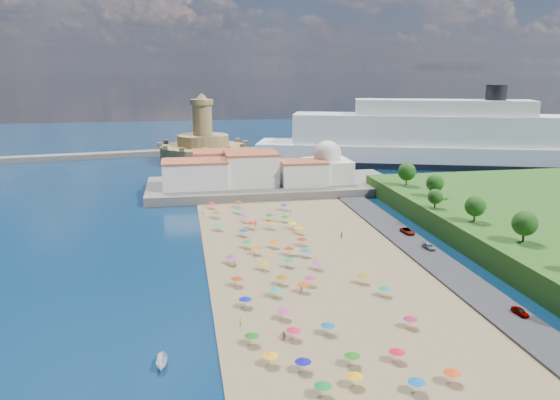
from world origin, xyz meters
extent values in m
plane|color=#071938|center=(0.00, 0.00, 0.00)|extent=(700.00, 700.00, 0.00)
cube|color=#59544C|center=(10.00, 73.00, 1.50)|extent=(90.00, 36.00, 3.00)
cube|color=#59544C|center=(-12.00, 108.00, 1.20)|extent=(18.00, 70.00, 2.40)
cube|color=silver|center=(-18.00, 69.00, 7.50)|extent=(22.00, 14.00, 9.00)
cube|color=silver|center=(2.00, 71.00, 8.50)|extent=(18.00, 16.00, 11.00)
cube|color=silver|center=(20.00, 67.00, 7.00)|extent=(16.00, 12.00, 8.00)
cube|color=silver|center=(-6.00, 83.00, 8.00)|extent=(24.00, 14.00, 10.00)
cube|color=silver|center=(30.00, 71.00, 7.00)|extent=(16.00, 16.00, 8.00)
sphere|color=silver|center=(30.00, 71.00, 13.00)|extent=(10.00, 10.00, 10.00)
cylinder|color=silver|center=(30.00, 71.00, 16.80)|extent=(1.20, 1.20, 1.60)
cylinder|color=tan|center=(-12.00, 138.00, 4.00)|extent=(40.00, 40.00, 8.00)
cylinder|color=tan|center=(-12.00, 138.00, 10.50)|extent=(24.00, 24.00, 5.00)
cylinder|color=tan|center=(-12.00, 138.00, 20.00)|extent=(9.00, 9.00, 14.00)
cylinder|color=tan|center=(-12.00, 138.00, 28.20)|extent=(10.40, 10.40, 2.40)
cone|color=tan|center=(-12.00, 138.00, 30.90)|extent=(6.00, 6.00, 3.00)
cube|color=black|center=(93.00, 108.49, 1.34)|extent=(165.85, 75.84, 2.68)
cube|color=white|center=(93.00, 108.49, 4.97)|extent=(164.78, 75.15, 9.93)
cube|color=white|center=(93.00, 108.49, 16.55)|extent=(131.96, 60.54, 13.24)
cube|color=white|center=(93.00, 108.49, 26.49)|extent=(78.19, 38.98, 6.62)
cylinder|color=black|center=(113.96, 101.55, 33.11)|extent=(8.83, 8.83, 6.62)
cylinder|color=gray|center=(1.85, 1.34, 1.25)|extent=(0.07, 0.07, 2.00)
cone|color=#93340D|center=(1.85, 1.34, 2.15)|extent=(2.50, 2.50, 0.60)
cylinder|color=gray|center=(-5.50, -22.00, 1.25)|extent=(0.07, 0.07, 2.00)
cone|color=#10997D|center=(-5.50, -22.00, 2.15)|extent=(2.50, 2.50, 0.60)
cylinder|color=gray|center=(13.83, -55.91, 1.25)|extent=(0.07, 0.07, 2.00)
cone|color=#D84311|center=(13.83, -55.91, 2.15)|extent=(2.50, 2.50, 0.60)
cylinder|color=gray|center=(6.44, 7.68, 1.25)|extent=(0.07, 0.07, 2.00)
cone|color=#9B2E0E|center=(6.44, 7.68, 2.15)|extent=(2.50, 2.50, 0.60)
cylinder|color=gray|center=(-5.64, -7.40, 1.25)|extent=(0.07, 0.07, 2.00)
cone|color=orange|center=(-5.64, -7.40, 2.15)|extent=(2.50, 2.50, 0.60)
cylinder|color=gray|center=(-6.16, -49.16, 1.25)|extent=(0.07, 0.07, 2.00)
cone|color=#110B90|center=(-6.16, -49.16, 2.15)|extent=(2.50, 2.50, 0.60)
cylinder|color=gray|center=(8.43, -49.00, 1.25)|extent=(0.07, 0.07, 2.00)
cone|color=red|center=(8.43, -49.00, 2.15)|extent=(2.50, 2.50, 0.60)
cylinder|color=gray|center=(-7.41, 8.20, 1.25)|extent=(0.07, 0.07, 2.00)
cone|color=#167D3A|center=(-7.41, 8.20, 2.15)|extent=(2.50, 2.50, 0.60)
cylinder|color=gray|center=(6.27, 29.39, 1.25)|extent=(0.07, 0.07, 2.00)
cone|color=#1D7615|center=(6.27, 29.39, 2.15)|extent=(2.50, 2.50, 0.60)
cylinder|color=gray|center=(15.43, -25.60, 1.25)|extent=(0.07, 0.07, 2.00)
cone|color=#0D7A6B|center=(15.43, -25.60, 2.15)|extent=(2.50, 2.50, 0.60)
cylinder|color=gray|center=(5.26, -0.64, 1.25)|extent=(0.07, 0.07, 2.00)
cone|color=#0D6D79|center=(5.26, -0.64, 2.15)|extent=(2.50, 2.50, 0.60)
cylinder|color=gray|center=(-5.11, 49.26, 1.25)|extent=(0.07, 0.07, 2.00)
cone|color=#823E0B|center=(-5.11, 49.26, 2.15)|extent=(2.50, 2.50, 0.60)
cylinder|color=gray|center=(6.99, 22.35, 1.25)|extent=(0.07, 0.07, 2.00)
cone|color=yellow|center=(6.99, 22.35, 2.15)|extent=(2.50, 2.50, 0.60)
cylinder|color=gray|center=(-3.25, -16.24, 1.25)|extent=(0.07, 0.07, 2.00)
cone|color=#7E5D0B|center=(-3.25, -16.24, 2.15)|extent=(2.50, 2.50, 0.60)
cylinder|color=gray|center=(0.50, -38.69, 1.25)|extent=(0.07, 0.07, 2.00)
cone|color=#0B5890|center=(0.50, -38.69, 2.15)|extent=(2.50, 2.50, 0.60)
cylinder|color=gray|center=(1.03, 23.29, 1.25)|extent=(0.07, 0.07, 2.00)
cone|color=#DCA10C|center=(1.03, 23.29, 2.15)|extent=(2.50, 2.50, 0.60)
cylinder|color=gray|center=(13.37, -18.64, 1.25)|extent=(0.07, 0.07, 2.00)
cone|color=#9D760E|center=(13.37, -18.64, 2.15)|extent=(2.50, 2.50, 0.60)
cylinder|color=gray|center=(-0.73, 7.24, 1.25)|extent=(0.07, 0.07, 2.00)
cone|color=#D26209|center=(-0.73, 7.24, 2.15)|extent=(2.50, 2.50, 0.60)
cylinder|color=gray|center=(-5.85, 3.00, 1.25)|extent=(0.07, 0.07, 2.00)
cone|color=orange|center=(-5.85, 3.00, 2.15)|extent=(2.50, 2.50, 0.60)
cylinder|color=gray|center=(0.06, -54.28, 1.25)|extent=(0.07, 0.07, 2.00)
cone|color=#E49E0C|center=(0.06, -54.28, 2.15)|extent=(2.50, 2.50, 0.60)
cylinder|color=gray|center=(8.49, 42.92, 1.25)|extent=(0.07, 0.07, 2.00)
cone|color=#0D37B2|center=(8.49, 42.92, 2.15)|extent=(2.50, 2.50, 0.60)
cylinder|color=gray|center=(-5.55, -39.37, 1.25)|extent=(0.07, 0.07, 2.00)
cone|color=#DA1142|center=(-5.55, -39.37, 2.15)|extent=(2.50, 2.50, 0.60)
cylinder|color=gray|center=(7.85, 17.55, 1.25)|extent=(0.07, 0.07, 2.00)
cone|color=#FFAC0B|center=(7.85, 17.55, 2.15)|extent=(2.50, 2.50, 0.60)
cylinder|color=gray|center=(-12.30, -2.18, 1.25)|extent=(0.07, 0.07, 2.00)
cone|color=#992096|center=(-12.30, -2.18, 2.15)|extent=(2.50, 2.50, 0.60)
cylinder|color=gray|center=(-12.49, -39.95, 1.25)|extent=(0.07, 0.07, 2.00)
cone|color=#136B15|center=(-12.49, -39.95, 2.15)|extent=(2.50, 2.50, 0.60)
cylinder|color=gray|center=(-5.75, -31.92, 1.25)|extent=(0.07, 0.07, 2.00)
cone|color=#CB2B86|center=(-5.75, -31.92, 2.15)|extent=(2.50, 2.50, 0.60)
cylinder|color=gray|center=(-11.86, -25.64, 1.25)|extent=(0.07, 0.07, 2.00)
cone|color=#0B179B|center=(-11.86, -25.64, 2.15)|extent=(2.50, 2.50, 0.60)
cylinder|color=gray|center=(-5.93, 41.23, 1.25)|extent=(0.07, 0.07, 2.00)
cone|color=#0E6981|center=(-5.93, 41.23, 2.15)|extent=(2.50, 2.50, 0.60)
cylinder|color=gray|center=(-13.73, 48.99, 1.25)|extent=(0.07, 0.07, 2.00)
cone|color=#FC0B17|center=(-13.73, 48.99, 2.15)|extent=(2.50, 2.50, 0.60)
cylinder|color=gray|center=(6.14, -9.33, 1.25)|extent=(0.07, 0.07, 2.00)
cone|color=#C229BC|center=(6.14, -9.33, 2.15)|extent=(2.50, 2.50, 0.60)
cylinder|color=gray|center=(1.42, -48.86, 1.25)|extent=(0.07, 0.07, 2.00)
cone|color=#197614|center=(1.42, -48.86, 2.15)|extent=(2.50, 2.50, 0.60)
cylinder|color=gray|center=(0.24, -6.56, 1.25)|extent=(0.07, 0.07, 2.00)
cone|color=#0E8268|center=(0.24, -6.56, 2.15)|extent=(2.50, 2.50, 0.60)
cylinder|color=gray|center=(-4.85, 31.47, 1.25)|extent=(0.07, 0.07, 2.00)
cone|color=#C62AC5|center=(-4.85, 31.47, 2.15)|extent=(2.50, 2.50, 0.60)
cylinder|color=gray|center=(-10.57, -46.61, 1.25)|extent=(0.07, 0.07, 2.00)
cone|color=#F9A10D|center=(-10.57, -46.61, 2.15)|extent=(2.50, 2.50, 0.60)
cylinder|color=gray|center=(-4.17, 24.37, 1.25)|extent=(0.07, 0.07, 2.00)
cone|color=red|center=(-4.17, 24.37, 2.15)|extent=(2.50, 2.50, 0.60)
cylinder|color=gray|center=(2.41, -17.75, 1.25)|extent=(0.07, 0.07, 2.00)
cone|color=#AE2566|center=(2.41, -17.75, 2.15)|extent=(2.50, 2.50, 0.60)
cylinder|color=gray|center=(-12.95, 37.40, 1.25)|extent=(0.07, 0.07, 2.00)
cone|color=#7E560B|center=(-12.95, 37.40, 2.15)|extent=(2.50, 2.50, 0.60)
cylinder|color=gray|center=(-7.08, 17.86, 1.25)|extent=(0.07, 0.07, 2.00)
cone|color=#0A458E|center=(-7.08, 17.86, 2.15)|extent=(2.50, 2.50, 0.60)
cylinder|color=gray|center=(-4.94, -55.77, 1.25)|extent=(0.07, 0.07, 2.00)
cone|color=#147126|center=(-4.94, -55.77, 2.15)|extent=(2.50, 2.50, 0.60)
cylinder|color=gray|center=(-12.35, -15.33, 1.25)|extent=(0.07, 0.07, 2.00)
cone|color=#A82C0D|center=(-12.35, -15.33, 2.15)|extent=(2.50, 2.50, 0.60)
cylinder|color=gray|center=(2.07, 31.78, 1.25)|extent=(0.07, 0.07, 2.00)
cone|color=#136E20|center=(2.07, 31.78, 2.15)|extent=(2.50, 2.50, 0.60)
cylinder|color=gray|center=(14.98, -38.93, 1.25)|extent=(0.07, 0.07, 2.00)
cone|color=#982045|center=(14.98, -38.93, 2.15)|extent=(2.50, 2.50, 0.60)
cylinder|color=gray|center=(0.22, -20.91, 1.25)|extent=(0.07, 0.07, 2.00)
cone|color=#BD460F|center=(0.22, -20.91, 2.15)|extent=(2.50, 2.50, 0.60)
cylinder|color=gray|center=(-13.16, 24.62, 1.25)|extent=(0.07, 0.07, 2.00)
cone|color=#119D80|center=(-13.16, 24.62, 2.15)|extent=(2.50, 2.50, 0.60)
cylinder|color=gray|center=(7.96, -57.16, 1.25)|extent=(0.07, 0.07, 2.00)
cone|color=#0D56B4|center=(7.96, -57.16, 2.15)|extent=(2.50, 2.50, 0.60)
imported|color=tan|center=(-7.16, -39.30, 1.07)|extent=(1.24, 1.54, 1.64)
imported|color=tan|center=(-0.24, -21.31, 1.13)|extent=(0.96, 1.03, 1.77)
imported|color=tan|center=(-13.62, -33.05, 1.11)|extent=(0.71, 0.75, 1.73)
imported|color=tan|center=(-11.91, -4.50, 1.10)|extent=(1.04, 1.04, 1.70)
imported|color=tan|center=(17.90, 11.75, 1.12)|extent=(0.81, 1.68, 1.74)
imported|color=tan|center=(9.58, 37.38, 1.05)|extent=(1.15, 1.16, 1.61)
imported|color=tan|center=(-16.70, 40.87, 1.14)|extent=(0.73, 1.13, 1.78)
imported|color=tan|center=(-2.63, 26.94, 1.05)|extent=(0.95, 0.86, 1.61)
imported|color=white|center=(-26.61, -43.78, 0.82)|extent=(1.92, 4.36, 1.64)
imported|color=gray|center=(36.00, -1.66, 1.34)|extent=(2.35, 4.58, 1.27)
imported|color=gray|center=(36.00, -38.62, 1.33)|extent=(1.84, 3.83, 1.26)
imported|color=gray|center=(36.00, 11.28, 1.40)|extent=(2.83, 5.25, 1.40)
cylinder|color=#382314|center=(51.44, -15.49, 7.55)|extent=(0.50, 0.50, 3.11)
sphere|color=#14380F|center=(51.44, -15.49, 10.35)|extent=(5.59, 5.59, 5.59)
cylinder|color=#382314|center=(49.36, 1.69, 7.44)|extent=(0.50, 0.50, 2.88)
sphere|color=#14380F|center=(49.36, 1.69, 10.03)|extent=(5.18, 5.18, 5.18)
cylinder|color=#382314|center=(45.77, 16.21, 7.16)|extent=(0.50, 0.50, 2.32)
sphere|color=#14380F|center=(45.77, 16.21, 9.25)|extent=(4.18, 4.18, 4.18)
cylinder|color=#382314|center=(51.81, 28.97, 7.47)|extent=(0.50, 0.50, 2.95)
sphere|color=#14380F|center=(51.81, 28.97, 10.13)|extent=(5.31, 5.31, 5.31)
cylinder|color=#382314|center=(49.94, 45.54, 7.63)|extent=(0.50, 0.50, 3.26)
sphere|color=#14380F|center=(49.94, 45.54, 10.56)|extent=(5.87, 5.87, 5.87)
camera|label=1|loc=(-22.46, -119.26, 43.73)|focal=35.00mm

